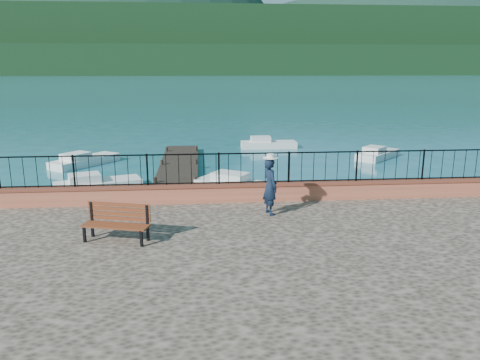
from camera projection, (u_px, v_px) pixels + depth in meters
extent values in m
plane|color=#19596B|center=(239.00, 290.00, 11.50)|extent=(2000.00, 2000.00, 0.00)
cube|color=#C76848|center=(229.00, 192.00, 14.73)|extent=(28.00, 0.46, 0.58)
cube|color=black|center=(229.00, 169.00, 14.55)|extent=(27.00, 0.05, 0.95)
cube|color=#2D231C|center=(177.00, 175.00, 22.91)|extent=(2.00, 16.00, 0.30)
cube|color=black|center=(199.00, 61.00, 299.76)|extent=(900.00, 60.00, 18.00)
cube|color=black|center=(199.00, 44.00, 354.76)|extent=(900.00, 120.00, 44.00)
ellipsoid|color=#142D23|center=(379.00, 71.00, 572.18)|extent=(448.00, 384.00, 180.00)
cube|color=black|center=(116.00, 234.00, 11.35)|extent=(1.70, 0.92, 0.41)
cube|color=brown|center=(120.00, 213.00, 11.48)|extent=(1.58, 0.52, 0.50)
imported|color=black|center=(270.00, 186.00, 13.34)|extent=(0.55, 0.69, 1.64)
cylinder|color=white|center=(271.00, 156.00, 13.13)|extent=(0.44, 0.44, 0.12)
cube|color=silver|center=(98.00, 181.00, 20.74)|extent=(3.93, 2.46, 0.80)
cube|color=silver|center=(243.00, 183.00, 20.47)|extent=(4.35, 3.50, 0.80)
cube|color=silver|center=(378.00, 152.00, 27.89)|extent=(3.34, 3.29, 0.80)
cube|color=white|center=(85.00, 158.00, 26.00)|extent=(3.46, 3.99, 0.80)
cube|color=silver|center=(269.00, 142.00, 31.52)|extent=(3.69, 1.30, 0.80)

